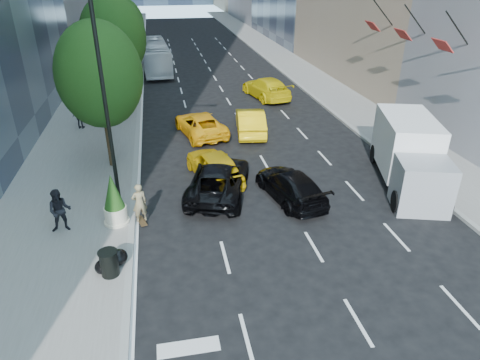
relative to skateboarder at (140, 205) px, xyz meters
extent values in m
plane|color=black|center=(5.60, -3.00, -0.87)|extent=(160.00, 160.00, 0.00)
cube|color=slate|center=(-3.40, 27.00, -0.79)|extent=(6.00, 120.00, 0.15)
cube|color=slate|center=(15.60, 27.00, -0.79)|extent=(4.00, 120.00, 0.15)
cylinder|color=black|center=(-0.90, 1.00, 4.28)|extent=(0.16, 0.16, 10.00)
cylinder|color=black|center=(-0.90, 19.00, 4.28)|extent=(0.16, 0.16, 10.00)
cylinder|color=black|center=(-1.60, 6.00, 0.86)|extent=(0.30, 0.30, 3.15)
ellipsoid|color=#1A350E|center=(-1.60, 6.00, 4.11)|extent=(4.20, 4.20, 5.25)
cylinder|color=black|center=(-1.60, 16.00, 0.97)|extent=(0.30, 0.30, 3.38)
ellipsoid|color=#1A350E|center=(-1.60, 16.00, 4.46)|extent=(4.50, 4.50, 5.62)
cylinder|color=black|center=(-1.60, 29.00, 0.75)|extent=(0.30, 0.30, 2.93)
ellipsoid|color=#1A350E|center=(-1.60, 29.00, 3.77)|extent=(3.90, 3.90, 4.88)
cylinder|color=black|center=(-0.80, 37.00, 1.88)|extent=(0.14, 0.14, 5.20)
imported|color=black|center=(-0.80, 37.00, 3.48)|extent=(2.48, 0.53, 1.00)
cylinder|color=black|center=(16.75, 5.00, 5.98)|extent=(1.75, 0.08, 1.75)
cube|color=maroon|center=(16.10, 5.00, 5.13)|extent=(0.64, 1.30, 0.64)
cylinder|color=black|center=(16.75, 9.00, 5.98)|extent=(1.75, 0.08, 1.75)
cube|color=maroon|center=(16.10, 9.00, 5.13)|extent=(0.64, 1.30, 0.64)
cylinder|color=black|center=(16.75, 13.00, 5.98)|extent=(1.75, 0.08, 1.75)
cube|color=maroon|center=(16.10, 13.00, 5.13)|extent=(0.64, 1.30, 0.64)
imported|color=#7F724F|center=(0.00, 0.00, 0.00)|extent=(0.72, 0.58, 1.73)
imported|color=black|center=(3.60, 2.00, -0.11)|extent=(4.00, 5.95, 1.52)
imported|color=black|center=(6.80, 0.87, -0.18)|extent=(2.78, 4.97, 1.36)
imported|color=#DBA90B|center=(3.60, 3.50, -0.08)|extent=(2.79, 4.90, 1.57)
imported|color=yellow|center=(6.80, 9.74, -0.07)|extent=(2.32, 5.04, 1.60)
imported|color=#F9AE0D|center=(3.60, 10.00, -0.16)|extent=(3.38, 5.46, 1.41)
imported|color=#DDC40B|center=(9.80, 17.50, -0.04)|extent=(3.41, 6.04, 1.65)
imported|color=white|center=(1.13, 29.23, 0.61)|extent=(3.03, 10.72, 2.95)
cube|color=white|center=(13.13, 2.13, 0.96)|extent=(3.55, 5.01, 2.66)
cube|color=gray|center=(12.19, -1.08, 0.27)|extent=(2.73, 2.53, 2.26)
cylinder|color=black|center=(11.09, -1.16, -0.37)|extent=(0.61, 1.04, 0.98)
cylinder|color=black|center=(13.07, -1.75, -0.37)|extent=(0.61, 1.04, 0.98)
cylinder|color=black|center=(12.59, 3.94, -0.37)|extent=(0.61, 1.04, 0.98)
cylinder|color=black|center=(14.57, 3.35, -0.37)|extent=(0.61, 1.04, 0.98)
imported|color=black|center=(-3.08, -0.20, 0.21)|extent=(0.92, 0.73, 1.84)
imported|color=black|center=(-4.02, 12.30, 0.08)|extent=(1.00, 0.63, 1.59)
cylinder|color=black|center=(-1.00, -3.42, -0.25)|extent=(0.62, 0.62, 0.92)
cylinder|color=beige|center=(-1.00, 0.00, -0.34)|extent=(0.93, 0.93, 0.74)
cone|color=#1A350E|center=(-1.00, 0.00, 0.77)|extent=(0.84, 0.84, 1.49)
ellipsoid|color=black|center=(-0.74, -2.85, -0.44)|extent=(0.65, 0.72, 0.56)
ellipsoid|color=black|center=(-1.26, -3.25, -0.47)|extent=(0.57, 0.63, 0.49)
camera|label=1|loc=(1.19, -15.88, 8.97)|focal=32.00mm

